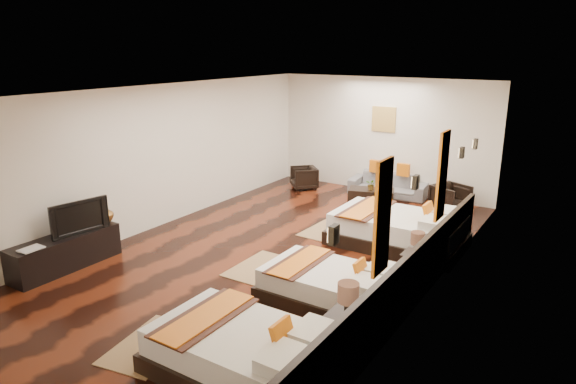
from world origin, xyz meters
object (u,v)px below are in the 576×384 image
Objects in this scene: book at (26,248)px; figurine at (104,213)px; tv at (77,216)px; armchair_left at (304,178)px; bed_mid at (332,286)px; bed_far at (399,229)px; armchair_right at (450,199)px; table_plant at (371,184)px; tv_console at (66,252)px; coffee_table at (371,198)px; sofa at (388,185)px; bed_near at (247,353)px; nightstand_a at (347,330)px; nightstand_b at (416,263)px.

figurine is at bearing 90.00° from book.
tv reaches higher than armchair_left.
bed_far reaches higher than bed_mid.
table_plant is (-1.61, -0.58, 0.22)m from armchair_right.
tv_console is 0.69m from book.
figurine reaches higher than table_plant.
tv is 6.21m from coffee_table.
tv is 1.42× the size of armchair_right.
bed_far is 1.26× the size of sofa.
bed_near is 1.15× the size of sofa.
armchair_right is at bearing 54.84° from tv_console.
sofa is at bearing 96.08° from armchair_right.
nightstand_b is (-0.00, 2.38, -0.05)m from nightstand_a.
bed_far is 2.45m from armchair_right.
sofa is 1.02m from coffee_table.
sofa is 2.12m from armchair_left.
bed_mid is at bearing -159.98° from armchair_right.
sofa is (-2.13, 4.16, -0.01)m from nightstand_b.
nightstand_b is 5.93m from book.
nightstand_a reaches higher than bed_near.
coffee_table is at bearing 32.69° from armchair_left.
figurine reaches higher than armchair_right.
table_plant is at bearing 102.00° from bed_near.
figurine is (-0.05, 0.55, -0.11)m from tv.
coffee_table is 3.96× the size of table_plant.
nightstand_a reaches higher than coffee_table.
nightstand_b is 2.36× the size of book.
bed_near is 6.55m from table_plant.
bed_near is 1.19m from nightstand_a.
armchair_left is (0.72, 5.99, -0.55)m from tv.
nightstand_b is at bearing -58.82° from bed_far.
table_plant is (-1.36, 6.40, 0.25)m from bed_near.
table_plant is at bearing 60.08° from figurine.
nightstand_a is (0.75, -1.06, 0.07)m from bed_mid.
figurine reaches higher than book.
nightstand_b is at bearing 77.27° from bed_near.
figurine is at bearing -143.81° from bed_far.
bed_near is 4.25m from tv_console.
tv is 3.82× the size of table_plant.
bed_mid reaches higher than armchair_right.
tv_console is (-4.20, -3.87, -0.03)m from bed_far.
tv is at bearing -138.89° from bed_far.
bed_far is 1.44m from nightstand_b.
bed_mid is 1.04× the size of sofa.
table_plant is at bearing -17.20° from tv.
bed_mid is 7.61× the size of table_plant.
table_plant reaches higher than coffee_table.
armchair_left is at bearing 81.92° from figurine.
sofa is (2.77, 6.55, -0.56)m from tv.
book is 6.96m from table_plant.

